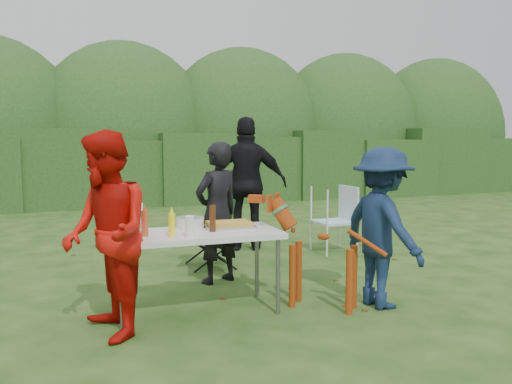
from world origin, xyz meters
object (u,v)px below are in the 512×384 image
object	(u,v)px
folding_table	(196,238)
person_cook	(217,213)
person_black_puffy	(247,184)
beer_bottle	(213,218)
camping_chair	(210,232)
lawn_chair	(334,219)
dog	(323,254)
child	(382,228)
ketchup_bottle	(145,223)
mustard_bottle	(172,225)
paper_towel_roll	(136,218)
person_red_jacket	(106,235)

from	to	relation	value
folding_table	person_cook	size ratio (longest dim) A/B	0.98
person_black_puffy	beer_bottle	bearing A→B (deg)	85.33
person_cook	camping_chair	size ratio (longest dim) A/B	1.79
camping_chair	lawn_chair	bearing A→B (deg)	-168.52
folding_table	dog	size ratio (longest dim) A/B	1.40
camping_chair	beer_bottle	xyz separation A→B (m)	(-0.40, -1.64, 0.43)
camping_chair	dog	bearing A→B (deg)	110.43
dog	child	bearing A→B (deg)	-152.43
person_black_puffy	ketchup_bottle	size ratio (longest dim) A/B	8.44
person_black_puffy	dog	distance (m)	2.71
person_cook	camping_chair	xyz separation A→B (m)	(0.10, 0.68, -0.34)
child	beer_bottle	xyz separation A→B (m)	(-1.53, 0.36, 0.11)
person_black_puffy	child	bearing A→B (deg)	118.07
child	person_black_puffy	bearing A→B (deg)	-1.27
child	beer_bottle	distance (m)	1.57
person_cook	lawn_chair	world-z (taller)	person_cook
child	lawn_chair	bearing A→B (deg)	-25.81
mustard_bottle	paper_towel_roll	bearing A→B (deg)	132.86
mustard_bottle	person_red_jacket	bearing A→B (deg)	-161.22
child	dog	world-z (taller)	child
person_black_puffy	child	size ratio (longest dim) A/B	1.24
folding_table	camping_chair	size ratio (longest dim) A/B	1.75
person_black_puffy	camping_chair	world-z (taller)	person_black_puffy
beer_bottle	camping_chair	bearing A→B (deg)	76.12
person_black_puffy	person_cook	bearing A→B (deg)	80.99
ketchup_bottle	paper_towel_roll	size ratio (longest dim) A/B	0.85
person_red_jacket	child	world-z (taller)	person_red_jacket
person_red_jacket	person_black_puffy	size ratio (longest dim) A/B	0.89
person_black_puffy	child	xyz separation A→B (m)	(0.37, -2.81, -0.18)
ketchup_bottle	dog	bearing A→B (deg)	-7.02
child	dog	xyz separation A→B (m)	(-0.53, 0.14, -0.24)
camping_chair	child	bearing A→B (deg)	122.22
camping_chair	paper_towel_roll	size ratio (longest dim) A/B	3.30
person_red_jacket	beer_bottle	bearing A→B (deg)	97.80
dog	person_cook	bearing A→B (deg)	-17.66
child	ketchup_bottle	xyz separation A→B (m)	(-2.13, 0.33, 0.10)
person_cook	mustard_bottle	distance (m)	1.28
folding_table	ketchup_bottle	world-z (taller)	ketchup_bottle
folding_table	beer_bottle	xyz separation A→B (m)	(0.15, -0.03, 0.17)
child	camping_chair	size ratio (longest dim) A/B	1.74
person_red_jacket	ketchup_bottle	world-z (taller)	person_red_jacket
dog	camping_chair	distance (m)	1.95
dog	lawn_chair	xyz separation A→B (m)	(1.23, 2.13, -0.05)
folding_table	child	world-z (taller)	child
camping_chair	lawn_chair	xyz separation A→B (m)	(1.82, 0.28, 0.03)
camping_chair	ketchup_bottle	size ratio (longest dim) A/B	3.90
folding_table	beer_bottle	size ratio (longest dim) A/B	6.25
folding_table	beer_bottle	bearing A→B (deg)	-12.93
child	mustard_bottle	xyz separation A→B (m)	(-1.92, 0.24, 0.09)
camping_chair	paper_towel_roll	world-z (taller)	paper_towel_roll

